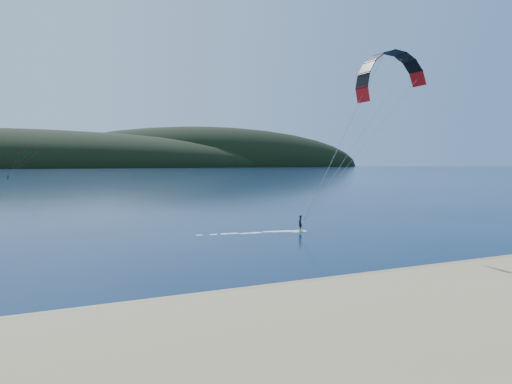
% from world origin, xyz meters
% --- Properties ---
extents(ground, '(1800.00, 1800.00, 0.00)m').
position_xyz_m(ground, '(0.00, 0.00, 0.00)').
color(ground, '#07173A').
rests_on(ground, ground).
extents(wet_sand, '(220.00, 2.50, 0.10)m').
position_xyz_m(wet_sand, '(0.00, 4.50, 0.05)').
color(wet_sand, '#8D7D52').
rests_on(wet_sand, ground).
extents(headland, '(1200.00, 310.00, 140.00)m').
position_xyz_m(headland, '(0.63, 745.28, 0.00)').
color(headland, black).
rests_on(headland, ground).
extents(kitesurfer_near, '(21.66, 7.98, 16.87)m').
position_xyz_m(kitesurfer_near, '(20.68, 18.22, 13.34)').
color(kitesurfer_near, '#BBCB17').
rests_on(kitesurfer_near, ground).
extents(kitesurfer_far, '(12.45, 7.02, 13.81)m').
position_xyz_m(kitesurfer_far, '(-14.83, 196.65, 11.01)').
color(kitesurfer_far, '#BBCB17').
rests_on(kitesurfer_far, ground).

